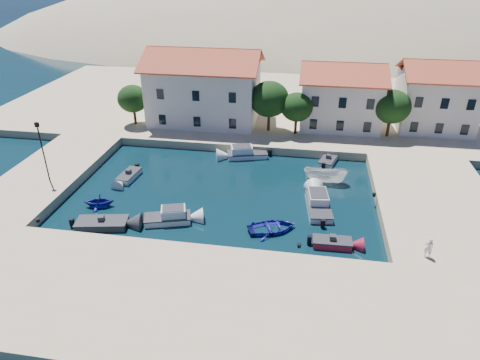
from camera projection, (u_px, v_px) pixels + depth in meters
name	position (u px, v px, depth m)	size (l,w,h in m)	color
ground	(198.00, 254.00, 34.42)	(400.00, 400.00, 0.00)	black
quay_south	(176.00, 302.00, 28.96)	(52.00, 12.00, 1.00)	tan
quay_east	(437.00, 206.00, 39.98)	(11.00, 20.00, 1.00)	tan
quay_west	(48.00, 175.00, 45.63)	(8.00, 20.00, 1.00)	tan
quay_north	(270.00, 104.00, 67.04)	(80.00, 36.00, 1.00)	tan
hills	(345.00, 98.00, 150.23)	(254.00, 176.00, 99.00)	tan
building_left	(204.00, 85.00, 56.92)	(14.70, 9.45, 9.70)	silver
building_mid	(341.00, 94.00, 55.55)	(10.50, 8.40, 8.30)	silver
building_right	(437.00, 95.00, 54.59)	(9.45, 8.40, 8.80)	silver
trees	(281.00, 103.00, 53.71)	(37.30, 5.30, 6.45)	#382314
lamppost	(42.00, 146.00, 41.68)	(0.35, 0.25, 6.22)	black
bollards	(240.00, 219.00, 36.86)	(29.36, 9.56, 0.30)	black
motorboat_grey_sw	(102.00, 223.00, 37.75)	(4.75, 2.76, 1.25)	#2F2F34
cabin_cruiser_south	(167.00, 217.00, 38.30)	(4.45, 2.87, 1.60)	white
rowboat_south	(272.00, 230.00, 37.34)	(3.06, 4.28, 0.89)	navy
motorboat_red_se	(332.00, 243.00, 35.21)	(3.23, 1.52, 1.25)	maroon
cabin_cruiser_east	(319.00, 205.00, 40.16)	(2.70, 5.37, 1.60)	white
boat_east	(325.00, 182.00, 45.22)	(1.72, 4.56, 1.76)	white
motorboat_white_ne	(328.00, 161.00, 49.20)	(2.41, 3.55, 1.25)	white
rowboat_west	(100.00, 206.00, 40.89)	(2.41, 2.80, 1.47)	navy
motorboat_white_west	(129.00, 176.00, 45.85)	(1.82, 3.52, 1.25)	white
cabin_cruiser_north	(247.00, 153.00, 50.60)	(5.07, 3.22, 1.60)	white
pedestrian	(429.00, 247.00, 32.10)	(0.62, 0.40, 1.69)	silver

